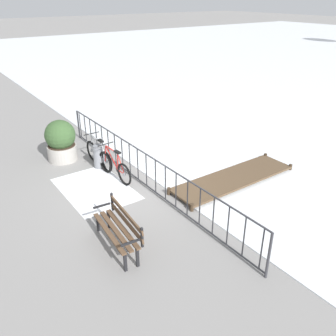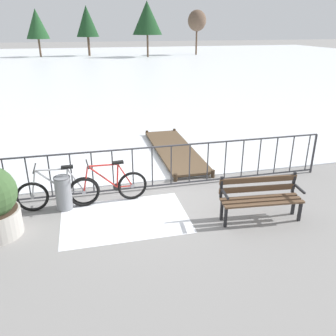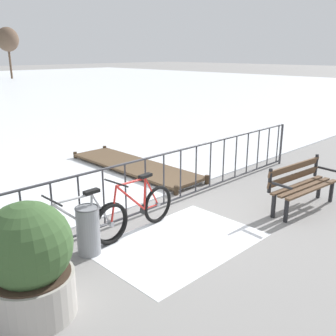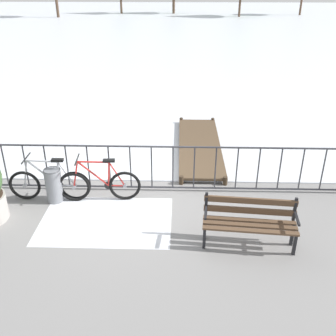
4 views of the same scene
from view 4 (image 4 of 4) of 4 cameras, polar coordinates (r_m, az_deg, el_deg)
name	(u,v)px [view 4 (image 4 of 4)]	position (r m, az deg, el deg)	size (l,w,h in m)	color
ground_plane	(142,190)	(8.69, -3.82, -3.22)	(160.00, 160.00, 0.00)	gray
frozen_pond	(171,26)	(36.16, 0.45, 19.92)	(80.00, 56.00, 0.03)	white
snow_patch	(106,220)	(7.76, -8.97, -7.53)	(2.52, 1.71, 0.01)	white
railing_fence	(141,167)	(8.43, -3.93, 0.08)	(9.06, 0.06, 1.07)	#38383D
bicycle_near_railing	(100,185)	(8.25, -9.90, -2.42)	(1.71, 0.52, 0.97)	black
bicycle_second	(50,184)	(8.52, -16.78, -2.24)	(1.71, 0.52, 0.97)	black
park_bench	(250,219)	(6.96, 11.78, -7.22)	(1.64, 0.62, 0.89)	brown
trash_bin	(54,185)	(8.45, -16.24, -2.39)	(0.35, 0.35, 0.73)	gray
wooden_dock	(200,145)	(10.63, 4.61, 3.31)	(1.10, 4.00, 0.20)	brown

